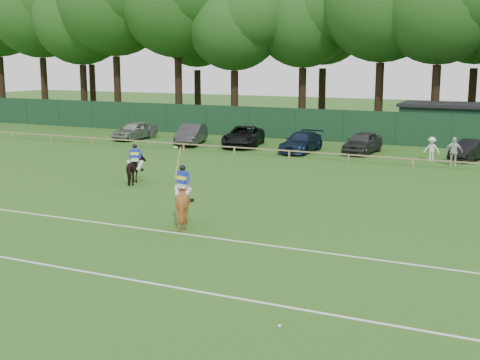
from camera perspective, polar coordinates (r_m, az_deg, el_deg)
The scene contains 19 objects.
ground at distance 24.97m, azimuth -3.99°, elevation -4.24°, with size 160.00×160.00×0.00m, color #1E4C14.
horse_dark at distance 33.72m, azimuth -9.28°, elevation 0.93°, with size 0.81×1.79×1.51m, color black.
horse_chestnut at distance 25.14m, azimuth -5.08°, elevation -1.93°, with size 1.53×1.72×1.89m, color brown.
sedan_silver at distance 52.07m, azimuth -9.33°, elevation 4.37°, with size 1.70×4.23×1.44m, color #989B9D.
sedan_grey at distance 48.58m, azimuth -4.37°, elevation 4.08°, with size 1.62×4.65×1.53m, color #323235.
suv_black at distance 47.34m, azimuth 0.30°, elevation 3.90°, with size 2.46×5.33×1.48m, color black.
sedan_navy at distance 44.74m, azimuth 5.48°, elevation 3.37°, with size 1.92×4.72×1.37m, color #0F1B32.
hatch_grey at distance 44.71m, azimuth 10.84°, elevation 3.29°, with size 1.76×4.37×1.49m, color #323235.
estate_black at distance 43.65m, azimuth 19.80°, elevation 2.52°, with size 1.35×3.89×1.28m, color black.
spectator_left at distance 42.34m, azimuth 16.67°, elevation 2.65°, with size 0.99×0.57×1.54m, color white.
spectator_mid at distance 40.78m, azimuth 18.44°, elevation 2.41°, with size 1.04×0.43×1.77m, color silver.
rider_dark at distance 33.59m, azimuth -9.32°, elevation 2.10°, with size 0.90×0.57×1.41m.
rider_chestnut at distance 24.97m, azimuth -5.14°, elevation -0.10°, with size 0.93×0.71×2.05m.
polo_ball at distance 16.09m, azimuth 3.52°, elevation -12.82°, with size 0.09×0.09×0.09m, color silver.
pitch_lines at distance 22.10m, azimuth -8.44°, elevation -6.34°, with size 60.00×5.10×0.01m.
pitch_rail at distance 41.21m, azimuth 8.30°, elevation 2.32°, with size 62.10×0.10×0.50m.
perimeter_fence at distance 49.72m, azimuth 11.39°, elevation 4.61°, with size 92.08×0.08×2.50m.
utility_shed at distance 51.58m, azimuth 18.72°, elevation 4.79°, with size 8.40×4.40×3.04m.
tree_row at distance 57.23m, azimuth 15.24°, elevation 3.99°, with size 96.00×12.00×21.00m, color #26561C, non-canonical shape.
Camera 1 is at (11.82, -21.00, 6.51)m, focal length 48.00 mm.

